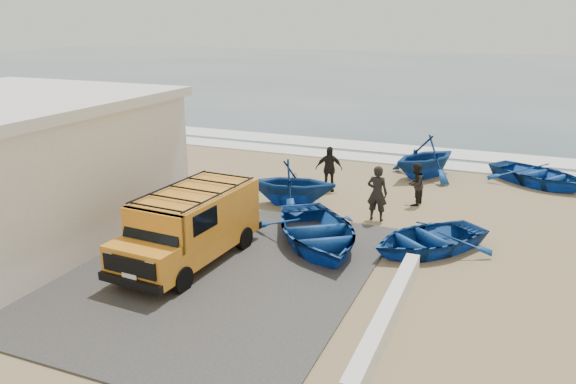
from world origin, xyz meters
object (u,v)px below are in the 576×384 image
(parapet, at_px, (387,316))
(boat_far_right, at_px, (539,175))
(fisherman_middle, at_px, (415,184))
(boat_near_left, at_px, (317,231))
(boat_far_left, at_px, (425,157))
(van, at_px, (191,224))
(fisherman_front, at_px, (377,193))
(fisherman_back, at_px, (329,169))
(boat_mid_left, at_px, (292,183))
(boat_near_right, at_px, (427,238))

(parapet, height_order, boat_far_right, boat_far_right)
(fisherman_middle, bearing_deg, boat_far_right, 146.84)
(boat_near_left, height_order, boat_far_left, boat_far_left)
(van, bearing_deg, fisherman_middle, 60.29)
(fisherman_front, xyz_separation_m, fisherman_middle, (0.90, 2.12, -0.16))
(parapet, relative_size, fisherman_back, 3.36)
(van, distance_m, fisherman_front, 6.57)
(van, bearing_deg, boat_mid_left, 86.56)
(parapet, xyz_separation_m, boat_near_left, (-3.00, 3.77, 0.20))
(fisherman_middle, xyz_separation_m, fisherman_back, (-3.45, 0.45, 0.11))
(parapet, height_order, fisherman_back, fisherman_back)
(boat_near_left, relative_size, boat_mid_left, 1.44)
(boat_far_right, bearing_deg, boat_mid_left, 160.92)
(parapet, bearing_deg, boat_far_left, 95.86)
(boat_mid_left, xyz_separation_m, boat_far_right, (8.35, 6.17, -0.41))
(van, distance_m, fisherman_middle, 8.82)
(boat_far_left, distance_m, fisherman_middle, 3.88)
(fisherman_back, bearing_deg, boat_far_right, 6.45)
(boat_mid_left, distance_m, fisherman_middle, 4.47)
(boat_far_left, height_order, fisherman_middle, boat_far_left)
(parapet, bearing_deg, boat_near_left, 128.49)
(boat_far_right, bearing_deg, fisherman_back, 152.27)
(fisherman_middle, bearing_deg, parapet, 16.49)
(boat_mid_left, height_order, boat_far_right, boat_mid_left)
(boat_mid_left, bearing_deg, parapet, -156.35)
(fisherman_front, bearing_deg, boat_near_right, 135.57)
(boat_mid_left, relative_size, fisherman_middle, 2.02)
(boat_far_left, relative_size, boat_far_right, 0.84)
(van, relative_size, fisherman_front, 2.60)
(parapet, xyz_separation_m, boat_near_right, (0.11, 4.66, 0.12))
(parapet, bearing_deg, fisherman_front, 105.93)
(parapet, distance_m, fisherman_front, 6.96)
(boat_near_right, bearing_deg, fisherman_front, 175.30)
(boat_near_right, xyz_separation_m, fisherman_front, (-2.01, 2.01, 0.56))
(van, xyz_separation_m, boat_far_left, (4.56, 11.23, -0.20))
(boat_near_left, xyz_separation_m, boat_near_right, (3.11, 0.89, -0.08))
(boat_far_right, bearing_deg, boat_far_left, 132.42)
(parapet, height_order, boat_far_left, boat_far_left)
(boat_near_right, distance_m, boat_far_left, 8.14)
(boat_near_left, bearing_deg, van, -175.16)
(van, height_order, boat_far_left, van)
(boat_near_right, height_order, boat_far_right, boat_far_right)
(fisherman_back, bearing_deg, boat_near_left, -96.42)
(boat_mid_left, bearing_deg, fisherman_back, -30.24)
(van, height_order, fisherman_front, van)
(boat_near_left, distance_m, fisherman_back, 5.68)
(boat_near_left, height_order, boat_far_right, boat_near_left)
(fisherman_back, bearing_deg, van, -121.52)
(van, xyz_separation_m, boat_mid_left, (0.71, 5.69, -0.27))
(van, bearing_deg, boat_far_left, 71.56)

